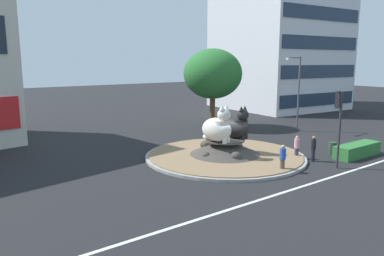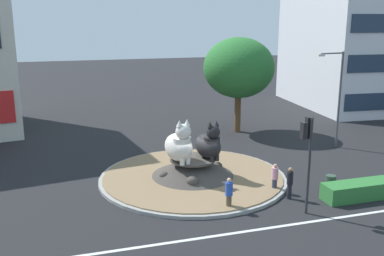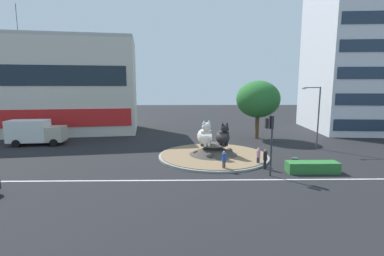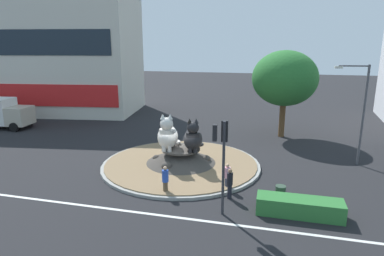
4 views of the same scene
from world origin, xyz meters
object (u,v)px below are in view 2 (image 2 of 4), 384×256
object	(u,v)px
traffic_light_mast	(308,144)
streetlight_arm	(337,93)
cat_statue_black	(209,144)
pedestrian_blue_shirt	(229,193)
cat_statue_white	(180,146)
pedestrian_pink_shirt	(275,177)
broadleaf_tree_behind_island	(239,68)
pedestrian_black_shirt	(290,182)
litter_bin	(330,183)

from	to	relation	value
traffic_light_mast	streetlight_arm	xyz separation A→B (m)	(8.05, 9.39, 0.58)
cat_statue_black	pedestrian_blue_shirt	distance (m)	4.71
cat_statue_white	pedestrian_blue_shirt	xyz separation A→B (m)	(1.31, -4.48, -1.33)
pedestrian_pink_shirt	broadleaf_tree_behind_island	bearing A→B (deg)	-171.04
cat_statue_white	streetlight_arm	bearing A→B (deg)	93.15
cat_statue_black	traffic_light_mast	xyz separation A→B (m)	(2.93, -5.88, 1.40)
traffic_light_mast	broadleaf_tree_behind_island	distance (m)	16.24
pedestrian_blue_shirt	pedestrian_black_shirt	distance (m)	3.64
litter_bin	streetlight_arm	bearing A→B (deg)	54.87
cat_statue_white	cat_statue_black	size ratio (longest dim) A/B	1.14
pedestrian_pink_shirt	litter_bin	distance (m)	3.17
pedestrian_pink_shirt	litter_bin	xyz separation A→B (m)	(3.04, -0.79, -0.40)
pedestrian_blue_shirt	pedestrian_black_shirt	size ratio (longest dim) A/B	0.98
pedestrian_pink_shirt	litter_bin	bearing A→B (deg)	98.14
cat_statue_black	streetlight_arm	bearing A→B (deg)	94.77
cat_statue_white	litter_bin	size ratio (longest dim) A/B	3.09
broadleaf_tree_behind_island	pedestrian_blue_shirt	size ratio (longest dim) A/B	4.60
cat_statue_white	streetlight_arm	xyz separation A→B (m)	(12.79, 3.54, 1.90)
cat_statue_black	litter_bin	world-z (taller)	cat_statue_black
pedestrian_black_shirt	cat_statue_black	bearing A→B (deg)	150.97
cat_statue_white	pedestrian_pink_shirt	world-z (taller)	cat_statue_white
cat_statue_black	litter_bin	distance (m)	7.17
traffic_light_mast	pedestrian_blue_shirt	bearing A→B (deg)	64.44
cat_statue_white	traffic_light_mast	bearing A→B (deg)	26.72
cat_statue_black	pedestrian_black_shirt	xyz separation A→B (m)	(3.12, -4.10, -1.21)
traffic_light_mast	pedestrian_pink_shirt	distance (m)	3.95
broadleaf_tree_behind_island	streetlight_arm	xyz separation A→B (m)	(5.00, -6.46, -1.26)
broadleaf_tree_behind_island	pedestrian_black_shirt	bearing A→B (deg)	-101.51
cat_statue_black	pedestrian_blue_shirt	xyz separation A→B (m)	(-0.50, -4.52, -1.24)
broadleaf_tree_behind_island	pedestrian_pink_shirt	world-z (taller)	broadleaf_tree_behind_island
streetlight_arm	litter_bin	distance (m)	9.64
cat_statue_black	litter_bin	size ratio (longest dim) A/B	2.71
cat_statue_black	pedestrian_blue_shirt	world-z (taller)	cat_statue_black
pedestrian_blue_shirt	litter_bin	distance (m)	6.41
cat_statue_white	broadleaf_tree_behind_island	size ratio (longest dim) A/B	0.35
streetlight_arm	pedestrian_pink_shirt	world-z (taller)	streetlight_arm
streetlight_arm	pedestrian_black_shirt	xyz separation A→B (m)	(-7.87, -7.61, -3.19)
cat_statue_black	pedestrian_black_shirt	world-z (taller)	cat_statue_black
pedestrian_pink_shirt	traffic_light_mast	bearing A→B (deg)	24.95
pedestrian_black_shirt	pedestrian_blue_shirt	bearing A→B (deg)	-149.68
traffic_light_mast	litter_bin	size ratio (longest dim) A/B	5.37
cat_statue_black	pedestrian_black_shirt	bearing A→B (deg)	24.29
cat_statue_white	pedestrian_black_shirt	bearing A→B (deg)	38.16
cat_statue_white	pedestrian_blue_shirt	world-z (taller)	cat_statue_white
broadleaf_tree_behind_island	pedestrian_black_shirt	distance (m)	15.03
pedestrian_blue_shirt	pedestrian_pink_shirt	bearing A→B (deg)	-164.89
broadleaf_tree_behind_island	cat_statue_white	bearing A→B (deg)	-127.92
streetlight_arm	pedestrian_blue_shirt	distance (m)	14.37
streetlight_arm	pedestrian_black_shirt	size ratio (longest dim) A/B	4.04
broadleaf_tree_behind_island	pedestrian_blue_shirt	xyz separation A→B (m)	(-6.48, -14.49, -4.49)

